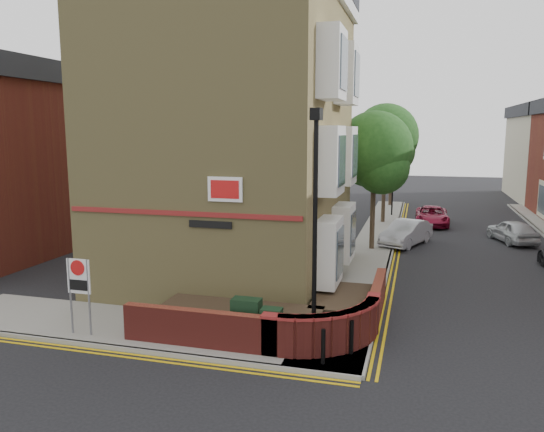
{
  "coord_description": "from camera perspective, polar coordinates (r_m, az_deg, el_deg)",
  "views": [
    {
      "loc": [
        4.11,
        -11.94,
        5.87
      ],
      "look_at": [
        -0.32,
        4.0,
        3.19
      ],
      "focal_mm": 35.0,
      "sensor_mm": 36.0,
      "label": 1
    }
  ],
  "objects": [
    {
      "name": "bollard_far",
      "position": [
        14.25,
        8.54,
        -12.76
      ],
      "size": [
        0.11,
        0.11,
        0.9
      ],
      "primitive_type": "cylinder",
      "color": "black",
      "rests_on": "pavement_corner"
    },
    {
      "name": "tree_mid",
      "position": [
        34.05,
        12.11,
        7.86
      ],
      "size": [
        4.03,
        4.03,
        7.42
      ],
      "color": "#382B1E",
      "rests_on": "pavement_main"
    },
    {
      "name": "kerb_main_near",
      "position": [
        28.56,
        13.0,
        -2.78
      ],
      "size": [
        0.15,
        32.0,
        0.12
      ],
      "primitive_type": "cube",
      "color": "gray",
      "rests_on": "ground"
    },
    {
      "name": "utility_cabinet_small",
      "position": [
        14.4,
        -0.05,
        -11.98
      ],
      "size": [
        0.55,
        0.4,
        1.1
      ],
      "primitive_type": "cube",
      "color": "black",
      "rests_on": "pavement_corner"
    },
    {
      "name": "corner_building",
      "position": [
        21.12,
        -3.74,
        10.14
      ],
      "size": [
        8.95,
        10.4,
        13.6
      ],
      "color": "#988951",
      "rests_on": "ground"
    },
    {
      "name": "yellow_lines_side",
      "position": [
        15.13,
        -16.63,
        -14.02
      ],
      "size": [
        13.0,
        0.28,
        0.01
      ],
      "primitive_type": "cube",
      "color": "gold",
      "rests_on": "ground"
    },
    {
      "name": "silver_car_far",
      "position": [
        30.75,
        24.45,
        -1.48
      ],
      "size": [
        2.47,
        3.88,
        1.23
      ],
      "primitive_type": "imported",
      "rotation": [
        0.0,
        0.0,
        3.45
      ],
      "color": "#B3B7BB",
      "rests_on": "ground"
    },
    {
      "name": "traffic_light_assembly",
      "position": [
        37.1,
        12.89,
        4.2
      ],
      "size": [
        0.2,
        0.16,
        4.2
      ],
      "color": "black",
      "rests_on": "pavement_main"
    },
    {
      "name": "ground",
      "position": [
        13.93,
        -3.26,
        -15.76
      ],
      "size": [
        120.0,
        120.0,
        0.0
      ],
      "primitive_type": "plane",
      "color": "black",
      "rests_on": "ground"
    },
    {
      "name": "garden_wall",
      "position": [
        16.12,
        -0.34,
        -12.17
      ],
      "size": [
        6.8,
        6.0,
        1.2
      ],
      "primitive_type": null,
      "color": "maroon",
      "rests_on": "ground"
    },
    {
      "name": "tree_near",
      "position": [
        26.09,
        10.96,
        6.46
      ],
      "size": [
        3.64,
        3.65,
        6.7
      ],
      "color": "#382B1E",
      "rests_on": "pavement_main"
    },
    {
      "name": "zone_sign",
      "position": [
        15.99,
        -20.06,
        -6.71
      ],
      "size": [
        0.72,
        0.07,
        2.2
      ],
      "color": "slate",
      "rests_on": "pavement_corner"
    },
    {
      "name": "yellow_lines_main",
      "position": [
        28.56,
        13.5,
        -2.91
      ],
      "size": [
        0.28,
        32.0,
        0.01
      ],
      "primitive_type": "cube",
      "color": "gold",
      "rests_on": "ground"
    },
    {
      "name": "utility_cabinet_large",
      "position": [
        14.87,
        -2.76,
        -11.08
      ],
      "size": [
        0.8,
        0.45,
        1.2
      ],
      "primitive_type": "cube",
      "color": "black",
      "rests_on": "pavement_corner"
    },
    {
      "name": "tree_far",
      "position": [
        42.05,
        12.78,
        7.67
      ],
      "size": [
        3.81,
        3.81,
        7.0
      ],
      "color": "#382B1E",
      "rests_on": "pavement_main"
    },
    {
      "name": "bollard_near",
      "position": [
        13.59,
        5.53,
        -13.81
      ],
      "size": [
        0.11,
        0.11,
        0.9
      ],
      "primitive_type": "cylinder",
      "color": "black",
      "rests_on": "pavement_corner"
    },
    {
      "name": "lamppost",
      "position": [
        13.61,
        4.64,
        -1.54
      ],
      "size": [
        0.25,
        0.5,
        6.3
      ],
      "color": "black",
      "rests_on": "pavement_corner"
    },
    {
      "name": "pavement_main",
      "position": [
        28.61,
        11.0,
        -2.69
      ],
      "size": [
        2.0,
        32.0,
        0.12
      ],
      "primitive_type": "cube",
      "color": "gray",
      "rests_on": "ground"
    },
    {
      "name": "silver_car_near",
      "position": [
        28.19,
        14.24,
        -1.77
      ],
      "size": [
        2.72,
        4.14,
        1.29
      ],
      "primitive_type": "imported",
      "rotation": [
        0.0,
        0.0,
        -0.38
      ],
      "color": "#B5B6BD",
      "rests_on": "ground"
    },
    {
      "name": "pavement_corner",
      "position": [
        16.5,
        -13.35,
        -11.69
      ],
      "size": [
        13.0,
        3.0,
        0.12
      ],
      "primitive_type": "cube",
      "color": "gray",
      "rests_on": "ground"
    },
    {
      "name": "red_car_main",
      "position": [
        34.6,
        16.83,
        0.02
      ],
      "size": [
        2.02,
        4.25,
        1.17
      ],
      "primitive_type": "imported",
      "rotation": [
        0.0,
        0.0,
        0.02
      ],
      "color": "maroon",
      "rests_on": "ground"
    },
    {
      "name": "kerb_side",
      "position": [
        15.31,
        -16.13,
        -13.5
      ],
      "size": [
        13.0,
        0.15,
        0.12
      ],
      "primitive_type": "cube",
      "color": "gray",
      "rests_on": "ground"
    }
  ]
}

